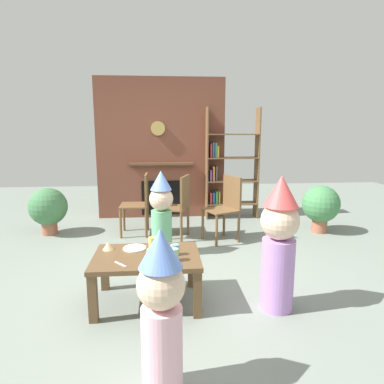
{
  "coord_description": "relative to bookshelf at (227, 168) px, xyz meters",
  "views": [
    {
      "loc": [
        -0.18,
        -3.37,
        1.54
      ],
      "look_at": [
        0.15,
        0.4,
        0.84
      ],
      "focal_mm": 31.81,
      "sensor_mm": 36.0,
      "label": 1
    }
  ],
  "objects": [
    {
      "name": "dining_chair_left",
      "position": [
        -1.45,
        -0.86,
        -0.36
      ],
      "size": [
        0.41,
        0.41,
        0.9
      ],
      "rotation": [
        0.0,
        0.0,
        3.12
      ],
      "color": "brown",
      "rests_on": "ground_plane"
    },
    {
      "name": "child_by_the_chairs",
      "position": [
        -1.14,
        -1.73,
        -0.31
      ],
      "size": [
        0.29,
        0.29,
        1.05
      ],
      "rotation": [
        0.0,
        0.0,
        -1.68
      ],
      "color": "#66B27F",
      "rests_on": "ground_plane"
    },
    {
      "name": "ground_plane",
      "position": [
        -0.93,
        -2.4,
        -0.87
      ],
      "size": [
        12.0,
        12.0,
        0.0
      ],
      "primitive_type": "plane",
      "color": "gray"
    },
    {
      "name": "child_with_cone_hat",
      "position": [
        -1.13,
        -3.98,
        -0.34
      ],
      "size": [
        0.28,
        0.28,
        1.01
      ],
      "rotation": [
        0.0,
        0.0,
        1.69
      ],
      "color": "#EAB2C6",
      "rests_on": "ground_plane"
    },
    {
      "name": "potted_plant_tall",
      "position": [
        1.24,
        -1.0,
        -0.45
      ],
      "size": [
        0.55,
        0.55,
        0.71
      ],
      "color": "#9E5B42",
      "rests_on": "ground_plane"
    },
    {
      "name": "birthday_cake_slice",
      "position": [
        -1.62,
        -2.73,
        -0.39
      ],
      "size": [
        0.1,
        0.1,
        0.07
      ],
      "primitive_type": "cone",
      "color": "#EAC68C",
      "rests_on": "coffee_table"
    },
    {
      "name": "paper_cup_center",
      "position": [
        -1.01,
        -2.91,
        -0.38
      ],
      "size": [
        0.07,
        0.07,
        0.1
      ],
      "primitive_type": "cylinder",
      "color": "#669EE0",
      "rests_on": "coffee_table"
    },
    {
      "name": "dining_chair_right",
      "position": [
        -0.24,
        -1.23,
        -0.36
      ],
      "size": [
        0.53,
        0.53,
        0.9
      ],
      "rotation": [
        0.0,
        0.0,
        3.56
      ],
      "color": "brown",
      "rests_on": "ground_plane"
    },
    {
      "name": "coffee_table",
      "position": [
        -1.26,
        -2.91,
        -0.5
      ],
      "size": [
        0.93,
        0.66,
        0.44
      ],
      "color": "brown",
      "rests_on": "ground_plane"
    },
    {
      "name": "paper_cup_near_left",
      "position": [
        -1.22,
        -3.03,
        -0.37
      ],
      "size": [
        0.07,
        0.07,
        0.11
      ],
      "primitive_type": "cylinder",
      "color": "#8CD18C",
      "rests_on": "coffee_table"
    },
    {
      "name": "bookshelf",
      "position": [
        0.0,
        0.0,
        0.0
      ],
      "size": [
        0.9,
        0.28,
        1.9
      ],
      "color": "brown",
      "rests_on": "ground_plane"
    },
    {
      "name": "paper_plate_rear",
      "position": [
        -1.09,
        -2.76,
        -0.42
      ],
      "size": [
        0.19,
        0.19,
        0.01
      ],
      "primitive_type": "cylinder",
      "color": "white",
      "rests_on": "coffee_table"
    },
    {
      "name": "dining_chair_middle",
      "position": [
        -0.89,
        -1.09,
        -0.36
      ],
      "size": [
        0.51,
        0.51,
        0.9
      ],
      "rotation": [
        0.0,
        0.0,
        2.81
      ],
      "color": "brown",
      "rests_on": "ground_plane"
    },
    {
      "name": "paper_plate_front",
      "position": [
        -1.38,
        -2.73,
        -0.42
      ],
      "size": [
        0.21,
        0.21,
        0.01
      ],
      "primitive_type": "cylinder",
      "color": "white",
      "rests_on": "coffee_table"
    },
    {
      "name": "potted_plant_short",
      "position": [
        -2.8,
        -0.75,
        -0.47
      ],
      "size": [
        0.55,
        0.55,
        0.69
      ],
      "color": "#9E5B42",
      "rests_on": "ground_plane"
    },
    {
      "name": "paper_cup_near_right",
      "position": [
        -1.22,
        -2.68,
        -0.38
      ],
      "size": [
        0.07,
        0.07,
        0.09
      ],
      "primitive_type": "cylinder",
      "color": "#F2CC4C",
      "rests_on": "coffee_table"
    },
    {
      "name": "child_in_pink",
      "position": [
        -0.14,
        -3.11,
        -0.25
      ],
      "size": [
        0.32,
        0.32,
        1.17
      ],
      "rotation": [
        0.0,
        0.0,
        2.96
      ],
      "color": "#B27FCC",
      "rests_on": "ground_plane"
    },
    {
      "name": "table_fork",
      "position": [
        -1.47,
        -3.1,
        -0.42
      ],
      "size": [
        0.11,
        0.12,
        0.01
      ],
      "primitive_type": "cube",
      "rotation": [
        0.0,
        0.0,
        2.3
      ],
      "color": "silver",
      "rests_on": "coffee_table"
    },
    {
      "name": "brick_fireplace_feature",
      "position": [
        -1.13,
        0.2,
        0.32
      ],
      "size": [
        2.2,
        0.28,
        2.4
      ],
      "color": "brown",
      "rests_on": "ground_plane"
    },
    {
      "name": "paper_cup_far_left",
      "position": [
        -1.03,
        -3.05,
        -0.37
      ],
      "size": [
        0.07,
        0.07,
        0.11
      ],
      "primitive_type": "cylinder",
      "color": "#8CD18C",
      "rests_on": "coffee_table"
    }
  ]
}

